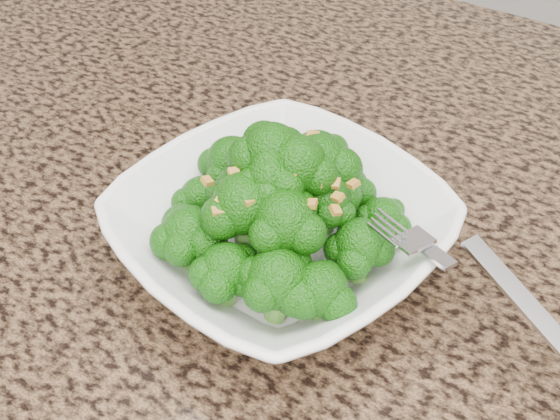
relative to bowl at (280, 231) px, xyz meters
The scene contains 5 objects.
granite_counter 0.16m from the bowl, 15.69° to the right, with size 1.64×1.04×0.03m, color brown.
bowl is the anchor object (origin of this frame).
broccoli_pile 0.07m from the bowl, ahead, with size 0.20×0.20×0.07m, color #165C0A, non-canonical shape.
garlic_topping 0.11m from the bowl, ahead, with size 0.12×0.12×0.01m, color #BA882D, non-canonical shape.
fork 0.13m from the bowl, ahead, with size 0.19×0.03×0.01m, color silver, non-canonical shape.
Camera 1 is at (0.04, 0.03, 1.30)m, focal length 45.00 mm.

